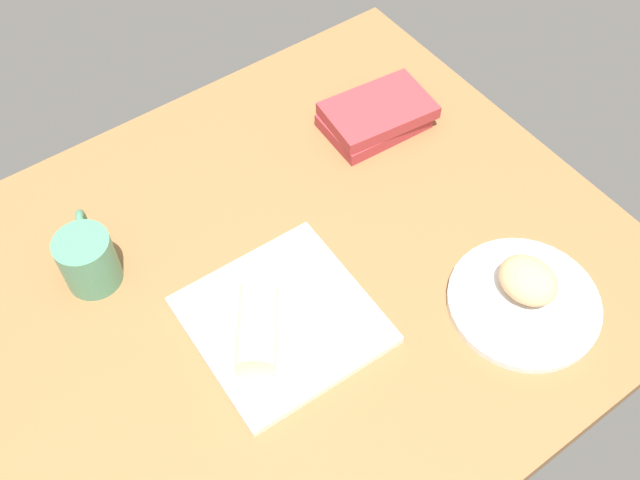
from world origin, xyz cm
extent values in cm
cube|color=olive|center=(0.00, 0.00, 2.00)|extent=(110.00, 90.00, 4.00)
cylinder|color=white|center=(-27.89, 25.78, 4.70)|extent=(23.25, 23.25, 1.40)
ellipsoid|color=tan|center=(-29.20, 24.40, 7.99)|extent=(8.84, 10.10, 5.19)
cube|color=white|center=(3.74, 6.96, 4.80)|extent=(26.40, 26.40, 1.60)
cylinder|color=silver|center=(-2.00, 6.11, 6.61)|extent=(5.45, 5.45, 2.02)
cylinder|color=#BF5432|center=(-2.00, 6.11, 7.32)|extent=(4.47, 4.47, 0.40)
cylinder|color=beige|center=(8.33, 7.63, 8.52)|extent=(12.60, 14.41, 5.83)
cube|color=#A53338|center=(-32.90, -17.54, 5.26)|extent=(18.53, 13.07, 2.52)
cube|color=#A53338|center=(-33.56, -17.36, 7.75)|extent=(20.17, 14.16, 2.46)
cylinder|color=#4C8C6B|center=(23.05, -16.87, 8.79)|extent=(8.58, 8.58, 9.59)
cylinder|color=olive|center=(23.05, -16.87, 12.99)|extent=(7.04, 7.04, 0.40)
torus|color=#4C8C6B|center=(21.08, -22.40, 8.79)|extent=(3.46, 6.95, 6.95)
camera|label=1|loc=(30.94, 54.44, 100.30)|focal=41.02mm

